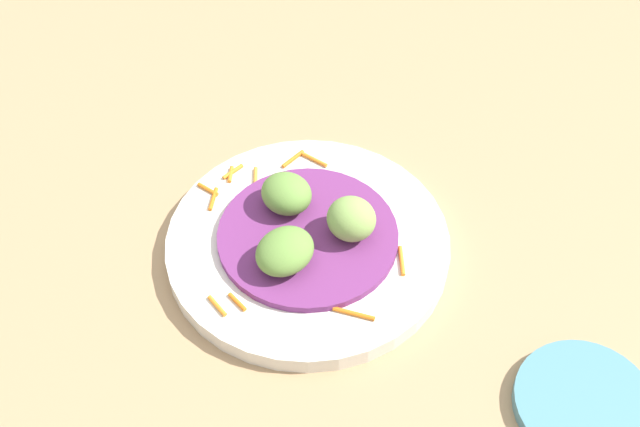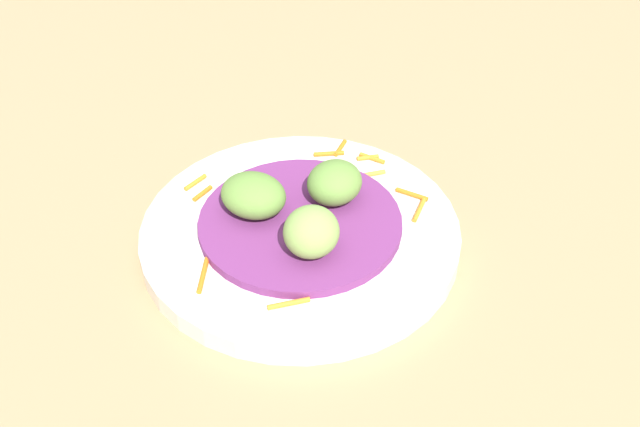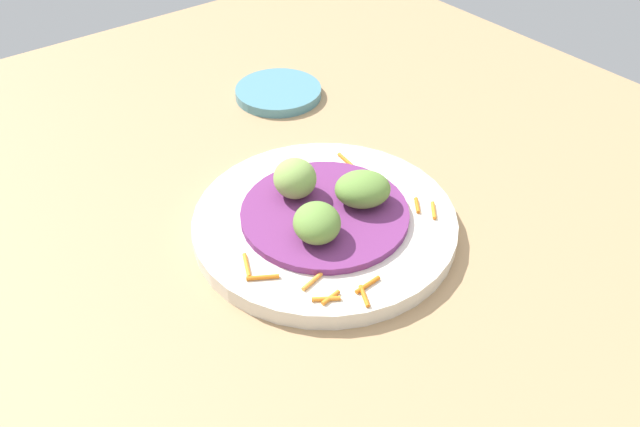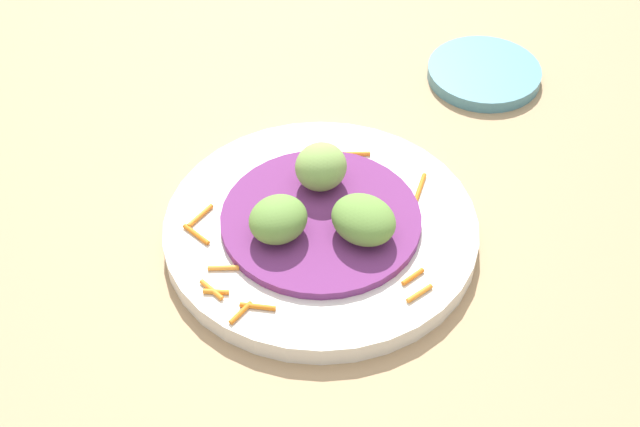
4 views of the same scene
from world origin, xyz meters
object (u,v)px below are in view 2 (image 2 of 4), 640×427
Objects in this scene: main_plate at (300,234)px; guac_scoop_center at (335,182)px; guac_scoop_right at (253,195)px; guac_scoop_left at (311,232)px.

guac_scoop_center is at bearing -138.95° from main_plate.
guac_scoop_right is (6.76, 1.32, -0.03)cm from guac_scoop_center.
main_plate is 5.20cm from guac_scoop_center.
guac_scoop_left is at bearing 131.05° from guac_scoop_right.
guac_scoop_right is (3.76, -1.29, 3.32)cm from main_plate.
main_plate is 5.18cm from guac_scoop_right.
guac_scoop_left is 0.82× the size of guac_scoop_right.
guac_scoop_center reaches higher than main_plate.
guac_scoop_center is 0.89× the size of guac_scoop_right.
guac_scoop_right is at bearing 11.05° from guac_scoop_center.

